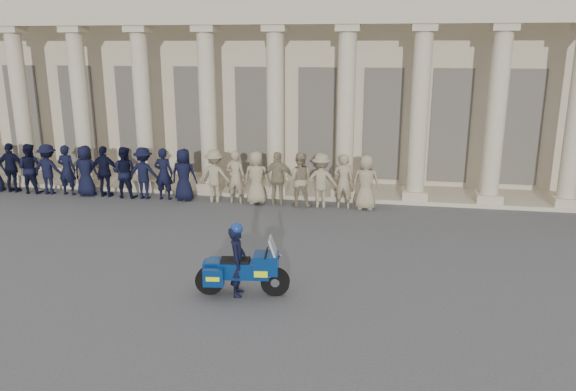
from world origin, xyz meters
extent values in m
plane|color=#48484B|center=(0.00, 0.00, 0.00)|extent=(90.00, 90.00, 0.00)
cube|color=#BDAE8E|center=(0.00, 15.00, 4.50)|extent=(40.00, 10.00, 9.00)
cube|color=#BDAE8E|center=(0.00, 8.80, 0.07)|extent=(40.00, 2.60, 0.15)
cube|color=#BDAE8E|center=(0.00, 8.00, 6.79)|extent=(35.80, 1.00, 1.00)
cube|color=#BDAE8E|center=(-11.70, 8.00, 0.30)|extent=(0.90, 0.90, 0.30)
cylinder|color=#BDAE8E|center=(-11.70, 8.00, 3.25)|extent=(0.64, 0.64, 5.60)
cube|color=#BDAE8E|center=(-11.70, 8.00, 6.17)|extent=(0.85, 0.85, 0.24)
cube|color=#BDAE8E|center=(-9.10, 8.00, 0.30)|extent=(0.90, 0.90, 0.30)
cylinder|color=#BDAE8E|center=(-9.10, 8.00, 3.25)|extent=(0.64, 0.64, 5.60)
cube|color=#BDAE8E|center=(-9.10, 8.00, 6.17)|extent=(0.85, 0.85, 0.24)
cube|color=#BDAE8E|center=(-6.50, 8.00, 0.30)|extent=(0.90, 0.90, 0.30)
cylinder|color=#BDAE8E|center=(-6.50, 8.00, 3.25)|extent=(0.64, 0.64, 5.60)
cube|color=#BDAE8E|center=(-6.50, 8.00, 6.17)|extent=(0.85, 0.85, 0.24)
cube|color=#BDAE8E|center=(-3.90, 8.00, 0.30)|extent=(0.90, 0.90, 0.30)
cylinder|color=#BDAE8E|center=(-3.90, 8.00, 3.25)|extent=(0.64, 0.64, 5.60)
cube|color=#BDAE8E|center=(-3.90, 8.00, 6.17)|extent=(0.85, 0.85, 0.24)
cube|color=#BDAE8E|center=(-1.30, 8.00, 0.30)|extent=(0.90, 0.90, 0.30)
cylinder|color=#BDAE8E|center=(-1.30, 8.00, 3.25)|extent=(0.64, 0.64, 5.60)
cube|color=#BDAE8E|center=(-1.30, 8.00, 6.17)|extent=(0.85, 0.85, 0.24)
cube|color=#BDAE8E|center=(1.30, 8.00, 0.30)|extent=(0.90, 0.90, 0.30)
cylinder|color=#BDAE8E|center=(1.30, 8.00, 3.25)|extent=(0.64, 0.64, 5.60)
cube|color=#BDAE8E|center=(1.30, 8.00, 6.17)|extent=(0.85, 0.85, 0.24)
cube|color=#BDAE8E|center=(3.90, 8.00, 0.30)|extent=(0.90, 0.90, 0.30)
cylinder|color=#BDAE8E|center=(3.90, 8.00, 3.25)|extent=(0.64, 0.64, 5.60)
cube|color=#BDAE8E|center=(3.90, 8.00, 6.17)|extent=(0.85, 0.85, 0.24)
cube|color=#BDAE8E|center=(6.50, 8.00, 0.30)|extent=(0.90, 0.90, 0.30)
cylinder|color=#BDAE8E|center=(6.50, 8.00, 3.25)|extent=(0.64, 0.64, 5.60)
cube|color=#BDAE8E|center=(6.50, 8.00, 6.17)|extent=(0.85, 0.85, 0.24)
cube|color=#BDAE8E|center=(9.10, 8.00, 0.30)|extent=(0.90, 0.90, 0.30)
cylinder|color=#BDAE8E|center=(9.10, 8.00, 3.25)|extent=(0.64, 0.64, 5.60)
cube|color=black|center=(-13.00, 10.02, 2.55)|extent=(1.30, 0.12, 4.20)
cube|color=black|center=(-10.40, 10.02, 2.55)|extent=(1.30, 0.12, 4.20)
cube|color=black|center=(-7.80, 10.02, 2.55)|extent=(1.30, 0.12, 4.20)
cube|color=black|center=(-5.20, 10.02, 2.55)|extent=(1.30, 0.12, 4.20)
cube|color=black|center=(-2.60, 10.02, 2.55)|extent=(1.30, 0.12, 4.20)
cube|color=black|center=(0.00, 10.02, 2.55)|extent=(1.30, 0.12, 4.20)
cube|color=black|center=(2.60, 10.02, 2.55)|extent=(1.30, 0.12, 4.20)
cube|color=black|center=(5.20, 10.02, 2.55)|extent=(1.30, 0.12, 4.20)
cube|color=black|center=(7.80, 10.02, 2.55)|extent=(1.30, 0.12, 4.20)
imported|color=black|center=(-11.55, 6.75, 0.97)|extent=(1.14, 0.47, 1.94)
imported|color=black|center=(-10.77, 6.75, 0.97)|extent=(0.94, 0.74, 1.94)
imported|color=black|center=(-9.99, 6.75, 0.97)|extent=(1.26, 0.72, 1.94)
imported|color=black|center=(-9.20, 6.75, 0.97)|extent=(0.71, 0.47, 1.94)
imported|color=black|center=(-8.42, 6.75, 0.97)|extent=(0.95, 0.62, 1.94)
imported|color=black|center=(-7.64, 6.75, 0.97)|extent=(1.14, 0.47, 1.94)
imported|color=black|center=(-6.86, 6.75, 0.97)|extent=(0.94, 0.74, 1.94)
imported|color=black|center=(-6.07, 6.75, 0.97)|extent=(1.26, 0.72, 1.94)
imported|color=black|center=(-5.29, 6.75, 0.97)|extent=(0.71, 0.47, 1.94)
imported|color=black|center=(-4.51, 6.75, 0.97)|extent=(0.95, 0.62, 1.94)
imported|color=gray|center=(-3.32, 6.75, 0.97)|extent=(1.26, 0.72, 1.94)
imported|color=gray|center=(-2.54, 6.75, 0.97)|extent=(0.71, 0.47, 1.94)
imported|color=gray|center=(-1.76, 6.75, 0.97)|extent=(0.95, 0.62, 1.94)
imported|color=gray|center=(-0.97, 6.75, 0.97)|extent=(1.14, 0.47, 1.94)
imported|color=gray|center=(-0.19, 6.75, 0.97)|extent=(0.94, 0.74, 1.94)
imported|color=gray|center=(0.59, 6.75, 0.97)|extent=(1.26, 0.72, 1.94)
imported|color=gray|center=(1.37, 6.75, 0.97)|extent=(0.71, 0.47, 1.94)
imported|color=gray|center=(2.16, 6.75, 0.97)|extent=(0.95, 0.62, 1.94)
cylinder|color=black|center=(0.41, -0.72, 0.33)|extent=(0.68, 0.22, 0.67)
cylinder|color=black|center=(-1.10, -0.90, 0.33)|extent=(0.68, 0.22, 0.67)
cube|color=navy|center=(-0.29, -0.80, 0.63)|extent=(1.21, 0.57, 0.39)
cube|color=navy|center=(0.21, -0.74, 0.79)|extent=(0.62, 0.59, 0.46)
cube|color=silver|center=(0.21, -0.74, 0.56)|extent=(0.26, 0.33, 0.12)
cube|color=#B2BFCC|center=(0.38, -0.72, 1.13)|extent=(0.27, 0.49, 0.54)
cube|color=black|center=(-0.49, -0.83, 0.83)|extent=(0.70, 0.42, 0.10)
cube|color=navy|center=(-1.05, -0.90, 0.71)|extent=(0.39, 0.39, 0.22)
cube|color=navy|center=(-0.91, -1.21, 0.56)|extent=(0.48, 0.28, 0.41)
cube|color=#EAFD0D|center=(-0.91, -1.21, 0.56)|extent=(0.33, 0.28, 0.10)
cube|color=navy|center=(-0.99, -0.56, 0.56)|extent=(0.48, 0.28, 0.41)
cube|color=#EAFD0D|center=(-0.99, -0.56, 0.56)|extent=(0.33, 0.28, 0.10)
cylinder|color=silver|center=(-0.82, -0.63, 0.30)|extent=(0.62, 0.18, 0.10)
cylinder|color=black|center=(0.21, -0.74, 1.03)|extent=(0.12, 0.71, 0.04)
imported|color=black|center=(-0.44, -0.82, 0.83)|extent=(0.47, 0.65, 1.66)
sphere|color=navy|center=(-0.44, -0.82, 1.61)|extent=(0.28, 0.28, 0.28)
camera|label=1|loc=(2.78, -12.42, 5.62)|focal=35.00mm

